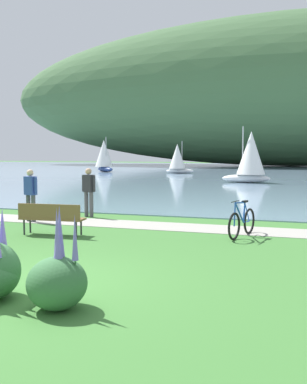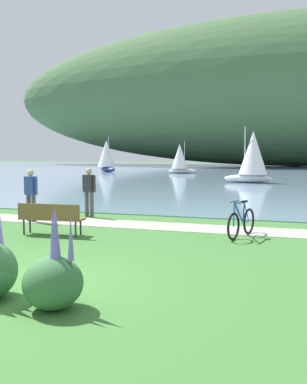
# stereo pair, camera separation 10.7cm
# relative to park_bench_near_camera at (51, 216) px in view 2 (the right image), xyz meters

# --- Properties ---
(ground_plane) EXTENTS (200.00, 200.00, 0.00)m
(ground_plane) POSITION_rel_park_bench_near_camera_xyz_m (2.04, -4.04, -0.52)
(ground_plane) COLOR #3D7533
(bay_water) EXTENTS (180.00, 80.00, 0.04)m
(bay_water) POSITION_rel_park_bench_near_camera_xyz_m (2.04, 44.40, -0.50)
(bay_water) COLOR #7A99B2
(bay_water) RESTS_ON ground
(distant_hillside) EXTENTS (102.72, 28.00, 24.78)m
(distant_hillside) POSITION_rel_park_bench_near_camera_xyz_m (4.81, 67.59, 11.91)
(distant_hillside) COLOR #42663D
(distant_hillside) RESTS_ON bay_water
(shoreline_path) EXTENTS (60.00, 1.50, 0.01)m
(shoreline_path) POSITION_rel_park_bench_near_camera_xyz_m (2.04, 2.40, -0.52)
(shoreline_path) COLOR #A39E93
(shoreline_path) RESTS_ON ground
(park_bench_near_camera) EXTENTS (1.83, 0.62, 0.88)m
(park_bench_near_camera) POSITION_rel_park_bench_near_camera_xyz_m (0.00, 0.00, 0.00)
(park_bench_near_camera) COLOR brown
(park_bench_near_camera) RESTS_ON ground
(bicycle_leaning_near_bench) EXTENTS (0.52, 1.73, 1.01)m
(bicycle_leaning_near_bench) POSITION_rel_park_bench_near_camera_xyz_m (4.95, 1.38, -0.12)
(bicycle_leaning_near_bench) COLOR black
(bicycle_leaning_near_bench) RESTS_ON ground
(person_at_shoreline) EXTENTS (0.59, 0.33, 1.71)m
(person_at_shoreline) POSITION_rel_park_bench_near_camera_xyz_m (-0.61, 3.51, 0.46)
(person_at_shoreline) COLOR #4C4C51
(person_at_shoreline) RESTS_ON ground
(person_on_the_grass) EXTENTS (0.59, 0.31, 1.71)m
(person_on_the_grass) POSITION_rel_park_bench_near_camera_xyz_m (-1.92, 1.94, 0.46)
(person_on_the_grass) COLOR #4C4C51
(person_on_the_grass) RESTS_ON ground
(echium_bush_beside_closest) EXTENTS (0.87, 0.87, 1.50)m
(echium_bush_beside_closest) POSITION_rel_park_bench_near_camera_xyz_m (3.13, -5.04, -0.10)
(echium_bush_beside_closest) COLOR #386B3D
(echium_bush_beside_closest) RESTS_ON ground
(sailboat_nearest_to_shore) EXTENTS (3.31, 3.15, 4.05)m
(sailboat_nearest_to_shore) POSITION_rel_park_bench_near_camera_xyz_m (-15.43, 37.42, 1.43)
(sailboat_nearest_to_shore) COLOR navy
(sailboat_nearest_to_shore) RESTS_ON bay_water
(sailboat_mid_bay) EXTENTS (3.57, 2.19, 4.15)m
(sailboat_mid_bay) POSITION_rel_park_bench_near_camera_xyz_m (2.88, 23.04, 1.47)
(sailboat_mid_bay) COLOR white
(sailboat_mid_bay) RESTS_ON bay_water
(sailboat_toward_hillside) EXTENTS (3.07, 2.19, 3.47)m
(sailboat_toward_hillside) POSITION_rel_park_bench_near_camera_xyz_m (-6.17, 36.05, 1.15)
(sailboat_toward_hillside) COLOR white
(sailboat_toward_hillside) RESTS_ON bay_water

